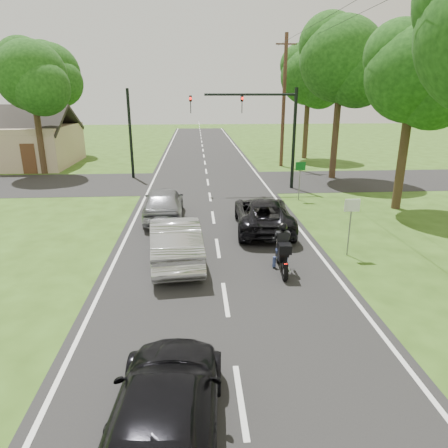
{
  "coord_description": "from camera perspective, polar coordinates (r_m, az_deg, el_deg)",
  "views": [
    {
      "loc": [
        -0.76,
        -10.22,
        5.63
      ],
      "look_at": [
        0.17,
        3.0,
        1.3
      ],
      "focal_mm": 32.0,
      "sensor_mm": 36.0,
      "label": 1
    }
  ],
  "objects": [
    {
      "name": "ground",
      "position": [
        11.69,
        0.2,
        -10.69
      ],
      "size": [
        140.0,
        140.0,
        0.0
      ],
      "primitive_type": "plane",
      "color": "#2D4814",
      "rests_on": "ground"
    },
    {
      "name": "road",
      "position": [
        21.0,
        -1.81,
        2.55
      ],
      "size": [
        8.0,
        100.0,
        0.01
      ],
      "primitive_type": "cube",
      "color": "black",
      "rests_on": "ground"
    },
    {
      "name": "cross_road",
      "position": [
        26.83,
        -2.33,
        5.97
      ],
      "size": [
        60.0,
        7.0,
        0.01
      ],
      "primitive_type": "cube",
      "color": "black",
      "rests_on": "ground"
    },
    {
      "name": "motorcycle_rider",
      "position": [
        13.21,
        8.32,
        -4.15
      ],
      "size": [
        0.56,
        1.98,
        1.71
      ],
      "rotation": [
        0.0,
        0.0,
        -0.05
      ],
      "color": "black",
      "rests_on": "ground"
    },
    {
      "name": "dark_suv",
      "position": [
        17.33,
        5.59,
        1.49
      ],
      "size": [
        2.57,
        5.1,
        1.39
      ],
      "primitive_type": "imported",
      "rotation": [
        0.0,
        0.0,
        3.09
      ],
      "color": "black",
      "rests_on": "road"
    },
    {
      "name": "silver_sedan",
      "position": [
        14.01,
        -7.0,
        -2.25
      ],
      "size": [
        2.09,
        4.86,
        1.56
      ],
      "primitive_type": "imported",
      "rotation": [
        0.0,
        0.0,
        3.24
      ],
      "color": "#BABABF",
      "rests_on": "road"
    },
    {
      "name": "silver_suv",
      "position": [
        18.92,
        -8.61,
        3.01
      ],
      "size": [
        1.86,
        4.49,
        1.52
      ],
      "primitive_type": "imported",
      "rotation": [
        0.0,
        0.0,
        3.16
      ],
      "color": "gray",
      "rests_on": "road"
    },
    {
      "name": "dark_car_behind",
      "position": [
        7.25,
        -8.51,
        -25.21
      ],
      "size": [
        2.18,
        4.69,
        1.33
      ],
      "primitive_type": "imported",
      "rotation": [
        0.0,
        0.0,
        3.07
      ],
      "color": "black",
      "rests_on": "road"
    },
    {
      "name": "traffic_signal",
      "position": [
        24.61,
        5.75,
        14.52
      ],
      "size": [
        6.38,
        0.44,
        6.0
      ],
      "color": "black",
      "rests_on": "ground"
    },
    {
      "name": "signal_pole_far",
      "position": [
        28.69,
        -13.23,
        12.37
      ],
      "size": [
        0.2,
        0.2,
        6.0
      ],
      "primitive_type": "cylinder",
      "color": "black",
      "rests_on": "ground"
    },
    {
      "name": "utility_pole_far",
      "position": [
        32.97,
        8.53,
        16.95
      ],
      "size": [
        1.6,
        0.28,
        10.0
      ],
      "color": "#523225",
      "rests_on": "ground"
    },
    {
      "name": "sign_white",
      "position": [
        14.84,
        17.73,
        1.45
      ],
      "size": [
        0.55,
        0.07,
        2.12
      ],
      "color": "slate",
      "rests_on": "ground"
    },
    {
      "name": "sign_green",
      "position": [
        22.31,
        10.83,
        7.36
      ],
      "size": [
        0.55,
        0.07,
        2.12
      ],
      "color": "slate",
      "rests_on": "ground"
    },
    {
      "name": "tree_row_c",
      "position": [
        21.74,
        26.25,
        17.94
      ],
      "size": [
        4.8,
        4.65,
        8.76
      ],
      "color": "#332316",
      "rests_on": "ground"
    },
    {
      "name": "tree_row_d",
      "position": [
        28.78,
        17.19,
        20.93
      ],
      "size": [
        5.76,
        5.58,
        10.45
      ],
      "color": "#332316",
      "rests_on": "ground"
    },
    {
      "name": "tree_row_e",
      "position": [
        37.45,
        12.57,
        19.53
      ],
      "size": [
        5.28,
        5.12,
        9.61
      ],
      "color": "#332316",
      "rests_on": "ground"
    },
    {
      "name": "tree_left_near",
      "position": [
        31.96,
        -25.44,
        18.07
      ],
      "size": [
        5.12,
        4.96,
        9.22
      ],
      "color": "#332316",
      "rests_on": "ground"
    },
    {
      "name": "tree_left_far",
      "position": [
        42.05,
        -23.25,
        18.77
      ],
      "size": [
        5.76,
        5.58,
        10.14
      ],
      "color": "#332316",
      "rests_on": "ground"
    },
    {
      "name": "house",
      "position": [
        37.66,
        -28.35,
        10.09
      ],
      "size": [
        10.2,
        8.0,
        4.84
      ],
      "color": "tan",
      "rests_on": "ground"
    }
  ]
}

